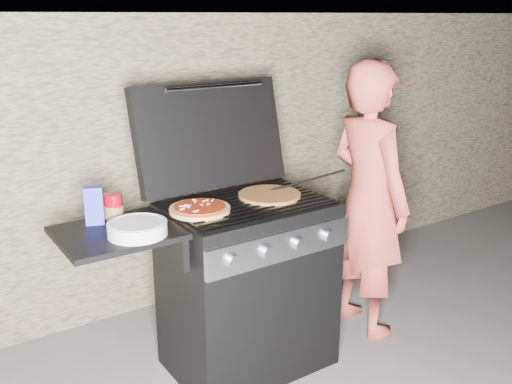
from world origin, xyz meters
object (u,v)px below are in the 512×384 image
pizza_topped (200,208)px  person (368,201)px  gas_grill (205,298)px  sauce_jar (114,207)px

pizza_topped → person: size_ratio=0.18×
gas_grill → person: person is taller
gas_grill → pizza_topped: pizza_topped is taller
gas_grill → sauce_jar: size_ratio=10.59×
pizza_topped → sauce_jar: (-0.37, 0.13, 0.04)m
gas_grill → person: size_ratio=0.85×
sauce_jar → person: 1.44m
gas_grill → person: (1.03, -0.05, 0.33)m
sauce_jar → pizza_topped: bearing=-19.1°
person → sauce_jar: bearing=85.6°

